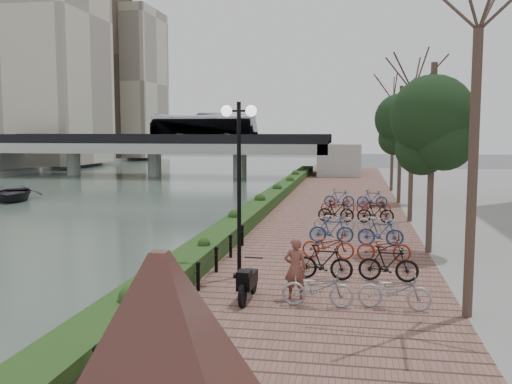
% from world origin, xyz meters
% --- Properties ---
extents(ground, '(220.00, 220.00, 0.00)m').
position_xyz_m(ground, '(0.00, 0.00, 0.00)').
color(ground, '#59595B').
rests_on(ground, ground).
extents(river_water, '(30.00, 130.00, 0.02)m').
position_xyz_m(river_water, '(-15.00, 25.00, 0.01)').
color(river_water, '#4B5E53').
rests_on(river_water, ground).
extents(promenade, '(8.00, 75.00, 0.50)m').
position_xyz_m(promenade, '(4.00, 17.50, 0.25)').
color(promenade, brown).
rests_on(promenade, ground).
extents(hedge, '(1.10, 56.00, 0.60)m').
position_xyz_m(hedge, '(0.60, 20.00, 0.80)').
color(hedge, '#1D3E16').
rests_on(hedge, promenade).
extents(chain_fence, '(0.10, 14.10, 0.70)m').
position_xyz_m(chain_fence, '(1.40, 2.00, 0.85)').
color(chain_fence, black).
rests_on(chain_fence, promenade).
extents(granite_monument, '(5.24, 5.24, 2.73)m').
position_xyz_m(granite_monument, '(3.08, -4.67, 1.88)').
color(granite_monument, '#40251B').
rests_on(granite_monument, promenade).
extents(lamppost, '(1.02, 0.32, 5.01)m').
position_xyz_m(lamppost, '(2.20, 4.53, 4.10)').
color(lamppost, black).
rests_on(lamppost, promenade).
extents(motorcycle, '(0.53, 1.57, 0.97)m').
position_xyz_m(motorcycle, '(2.85, 2.41, 0.98)').
color(motorcycle, black).
rests_on(motorcycle, promenade).
extents(pedestrian, '(0.61, 0.44, 1.55)m').
position_xyz_m(pedestrian, '(4.00, 2.73, 1.28)').
color(pedestrian, brown).
rests_on(pedestrian, promenade).
extents(bicycle_parking, '(2.40, 19.89, 1.00)m').
position_xyz_m(bicycle_parking, '(5.50, 11.17, 0.97)').
color(bicycle_parking, '#9B9CA0').
rests_on(bicycle_parking, promenade).
extents(street_trees, '(3.20, 37.12, 6.80)m').
position_xyz_m(street_trees, '(8.00, 12.68, 3.69)').
color(street_trees, '#3D2B24').
rests_on(street_trees, promenade).
extents(bridge, '(36.00, 10.77, 6.50)m').
position_xyz_m(bridge, '(-13.91, 45.00, 3.37)').
color(bridge, '#A7A7A2').
rests_on(bridge, ground).
extents(boat, '(5.23, 5.90, 1.01)m').
position_xyz_m(boat, '(-17.36, 23.67, 0.53)').
color(boat, '#222127').
rests_on(boat, river_water).
extents(far_buildings, '(35.00, 38.00, 38.00)m').
position_xyz_m(far_buildings, '(-41.66, 65.91, 16.12)').
color(far_buildings, beige).
rests_on(far_buildings, far_bank).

